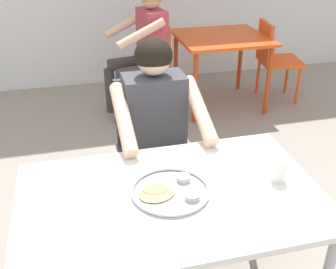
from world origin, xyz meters
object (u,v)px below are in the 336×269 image
(table_background_red, at_px, (221,45))
(patron_background, at_px, (143,42))
(table_foreground, at_px, (171,207))
(chair_red_right, at_px, (274,56))
(diner_foreground, at_px, (159,128))
(chair_red_left, at_px, (154,60))
(chair_foreground, at_px, (151,140))
(drinking_cup, at_px, (279,170))
(thali_tray, at_px, (170,191))

(table_background_red, distance_m, patron_background, 0.79)
(table_foreground, distance_m, patron_background, 2.35)
(chair_red_right, xyz_separation_m, patron_background, (-1.37, -0.01, 0.24))
(diner_foreground, xyz_separation_m, chair_red_left, (0.35, 1.79, -0.21))
(table_foreground, bearing_deg, table_background_red, 64.52)
(table_foreground, height_order, chair_foreground, chair_foreground)
(chair_foreground, bearing_deg, table_background_red, 55.55)
(drinking_cup, height_order, patron_background, patron_background)
(thali_tray, height_order, chair_red_right, chair_red_right)
(chair_red_right, bearing_deg, thali_tray, -126.23)
(thali_tray, bearing_deg, drinking_cup, -2.67)
(chair_foreground, bearing_deg, drinking_cup, -64.34)
(table_background_red, bearing_deg, chair_red_right, -0.70)
(chair_foreground, height_order, chair_red_left, chair_foreground)
(chair_foreground, xyz_separation_m, table_background_red, (1.04, 1.51, 0.11))
(chair_red_left, height_order, chair_red_right, chair_red_left)
(chair_red_right, bearing_deg, diner_foreground, -133.10)
(chair_foreground, distance_m, chair_red_right, 2.21)
(drinking_cup, bearing_deg, table_foreground, 178.57)
(thali_tray, xyz_separation_m, chair_foreground, (0.08, 0.82, -0.21))
(table_foreground, height_order, table_background_red, same)
(table_background_red, distance_m, chair_red_right, 0.60)
(table_background_red, bearing_deg, thali_tray, -115.62)
(chair_red_left, bearing_deg, drinking_cup, -88.87)
(chair_red_left, height_order, patron_background, patron_background)
(chair_red_right, bearing_deg, table_background_red, 179.30)
(table_foreground, bearing_deg, diner_foreground, 82.25)
(chair_red_left, bearing_deg, chair_red_right, -2.89)
(chair_foreground, relative_size, chair_red_left, 1.03)
(chair_red_left, bearing_deg, patron_background, -147.62)
(chair_foreground, relative_size, patron_background, 0.74)
(chair_red_left, bearing_deg, thali_tray, -100.42)
(table_foreground, xyz_separation_m, chair_foreground, (0.08, 0.83, -0.13))
(table_background_red, xyz_separation_m, chair_red_left, (-0.68, 0.06, -0.12))
(diner_foreground, xyz_separation_m, patron_background, (0.24, 1.72, 0.00))
(thali_tray, bearing_deg, chair_red_right, 53.77)
(table_foreground, bearing_deg, chair_foreground, 84.53)
(drinking_cup, bearing_deg, chair_red_left, 91.13)
(drinking_cup, xyz_separation_m, patron_background, (-0.16, 2.34, -0.06))
(table_foreground, distance_m, chair_red_left, 2.44)
(drinking_cup, relative_size, table_background_red, 0.12)
(chair_foreground, bearing_deg, patron_background, 80.67)
(table_foreground, xyz_separation_m, drinking_cup, (0.48, -0.01, 0.13))
(chair_red_left, bearing_deg, chair_foreground, -102.85)
(thali_tray, bearing_deg, table_background_red, 64.38)
(chair_foreground, bearing_deg, table_foreground, -95.47)
(thali_tray, relative_size, chair_red_right, 0.41)
(patron_background, bearing_deg, diner_foreground, -98.03)
(drinking_cup, distance_m, chair_red_right, 2.66)
(patron_background, bearing_deg, table_background_red, 1.02)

